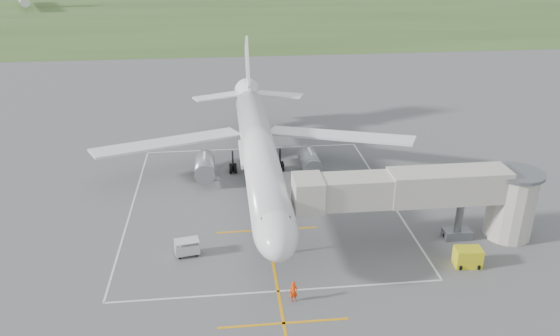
{
  "coord_description": "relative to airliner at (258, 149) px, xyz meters",
  "views": [
    {
      "loc": [
        -3.92,
        -56.75,
        27.35
      ],
      "look_at": [
        1.94,
        -4.0,
        4.0
      ],
      "focal_mm": 35.0,
      "sensor_mm": 36.0,
      "label": 1
    }
  ],
  "objects": [
    {
      "name": "ramp_worker_nose",
      "position": [
        1.09,
        -22.18,
        -3.49
      ],
      "size": [
        0.68,
        0.46,
        1.81
      ],
      "primitive_type": "imported",
      "rotation": [
        0.0,
        0.0,
        -0.05
      ],
      "color": "#EA3A07",
      "rests_on": "ground"
    },
    {
      "name": "ramp_worker_wing",
      "position": [
        -7.06,
        1.28,
        -3.62
      ],
      "size": [
        0.88,
        0.94,
        1.55
      ],
      "primitive_type": "imported",
      "rotation": [
        0.0,
        0.0,
        2.08
      ],
      "color": "orange",
      "rests_on": "ground"
    },
    {
      "name": "airliner",
      "position": [
        0.0,
        0.0,
        0.0
      ],
      "size": [
        38.93,
        46.75,
        13.52
      ],
      "color": "silver",
      "rests_on": "ground"
    },
    {
      "name": "apron_markings",
      "position": [
        0.0,
        -6.57,
        -4.38
      ],
      "size": [
        28.2,
        60.0,
        0.01
      ],
      "color": "orange",
      "rests_on": "ground"
    },
    {
      "name": "baggage_cart",
      "position": [
        -7.64,
        -14.39,
        -3.61
      ],
      "size": [
        2.38,
        1.66,
        1.52
      ],
      "rotation": [
        0.0,
        0.0,
        0.17
      ],
      "color": "silver",
      "rests_on": "ground"
    },
    {
      "name": "gpu_unit",
      "position": [
        17.01,
        -18.85,
        -3.54
      ],
      "size": [
        2.41,
        1.79,
        1.72
      ],
      "rotation": [
        0.0,
        0.0,
        -0.08
      ],
      "color": "gold",
      "rests_on": "ground"
    },
    {
      "name": "ground",
      "position": [
        0.0,
        -0.75,
        -4.39
      ],
      "size": [
        700.0,
        700.0,
        0.0
      ],
      "primitive_type": "plane",
      "color": "#4F4F52",
      "rests_on": "ground"
    },
    {
      "name": "jet_bridge",
      "position": [
        15.72,
        -14.25,
        0.35
      ],
      "size": [
        23.4,
        5.0,
        7.2
      ],
      "color": "#A49D94",
      "rests_on": "ground"
    },
    {
      "name": "grass_strip",
      "position": [
        0.0,
        129.25,
        -4.38
      ],
      "size": [
        700.0,
        120.0,
        0.02
      ],
      "primitive_type": "cube",
      "color": "#3A5023",
      "rests_on": "ground"
    }
  ]
}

